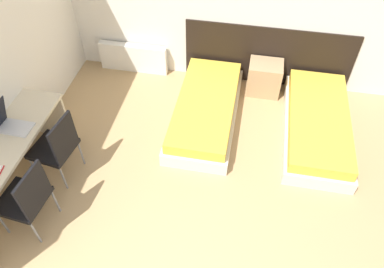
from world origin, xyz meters
name	(u,v)px	position (x,y,z in m)	size (l,w,h in m)	color
headboard_panel	(267,56)	(0.79, 4.09, 0.48)	(2.47, 0.03, 0.95)	black
bed_near_window	(206,110)	(0.03, 3.10, 0.17)	(0.85, 1.92, 0.35)	beige
bed_near_door	(317,124)	(1.55, 3.10, 0.17)	(0.85, 1.92, 0.35)	beige
nightstand	(264,78)	(0.79, 3.87, 0.25)	(0.49, 0.39, 0.50)	tan
radiator	(134,58)	(-1.28, 4.01, 0.23)	(1.08, 0.12, 0.46)	silver
desk	(6,160)	(-1.91, 1.47, 0.58)	(0.52, 1.94, 0.75)	beige
chair_near_laptop	(57,146)	(-1.50, 1.82, 0.51)	(0.52, 0.52, 0.93)	black
chair_near_notebook	(27,197)	(-1.50, 1.11, 0.51)	(0.50, 0.50, 0.93)	black
laptop	(10,123)	(-1.95, 1.80, 0.82)	(0.37, 0.24, 0.37)	silver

